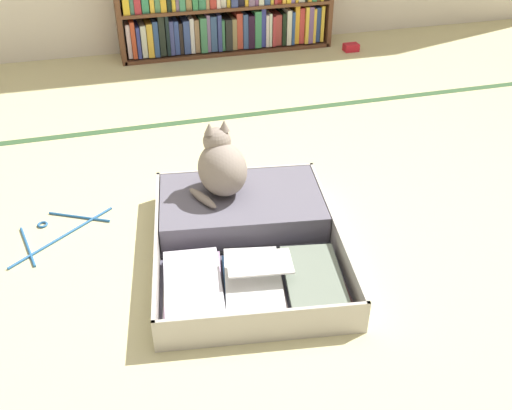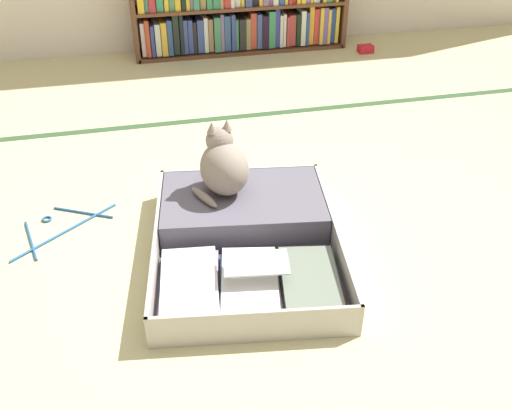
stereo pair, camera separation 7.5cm
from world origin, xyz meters
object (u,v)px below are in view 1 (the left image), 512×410
black_cat (221,166)px  open_suitcase (245,232)px  small_red_pouch (351,47)px  clothes_hanger (56,232)px

black_cat → open_suitcase: bearing=-77.8°
open_suitcase → black_cat: size_ratio=3.36×
small_red_pouch → black_cat: bearing=-127.0°
open_suitcase → small_red_pouch: bearing=56.8°
clothes_hanger → small_red_pouch: (1.93, 1.66, 0.02)m
black_cat → small_red_pouch: bearing=53.0°
clothes_hanger → open_suitcase: bearing=-20.1°
clothes_hanger → small_red_pouch: size_ratio=3.83×
black_cat → small_red_pouch: size_ratio=2.79×
open_suitcase → clothes_hanger: open_suitcase is taller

